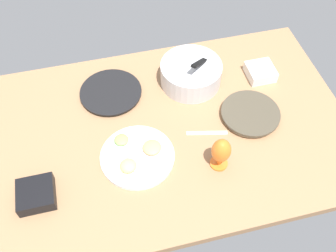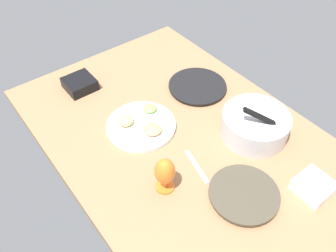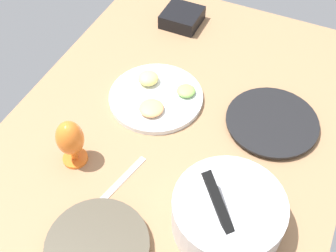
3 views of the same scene
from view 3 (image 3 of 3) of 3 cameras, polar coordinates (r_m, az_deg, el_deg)
ground_plane at (r=134.66cm, az=-0.34°, el=-3.43°), size 160.00×104.00×4.00cm
dinner_plate_left at (r=141.93cm, az=13.36°, el=0.46°), size 29.21×29.21×2.15cm
dinner_plate_right at (r=116.35cm, az=-9.14°, el=-15.23°), size 26.61×26.61×3.05cm
mixing_bowl at (r=115.22cm, az=7.83°, el=-11.17°), size 29.03×29.03×18.41cm
fruit_platter at (r=145.47cm, az=-1.54°, el=3.89°), size 31.18×31.18×5.46cm
hurricane_glass_orange at (r=126.26cm, az=-12.59°, el=-1.77°), size 7.93×7.93×15.98cm
square_bowl_black at (r=175.69cm, az=1.84°, el=14.02°), size 14.18×14.18×5.45cm
fork_by_right_plate at (r=127.20cm, az=-5.78°, el=-6.72°), size 17.95×5.72×0.60cm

